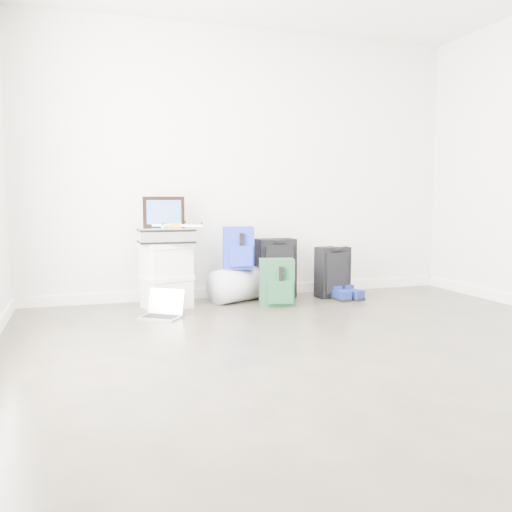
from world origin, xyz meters
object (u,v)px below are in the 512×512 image
object	(u,v)px
boxes_stack	(166,275)
laptop	(163,311)
duffel_bag	(238,285)
briefcase	(166,236)
large_suitcase	(275,268)
carry_on	(333,272)

from	to	relation	value
boxes_stack	laptop	world-z (taller)	boxes_stack
duffel_bag	laptop	distance (m)	0.95
briefcase	duffel_bag	world-z (taller)	briefcase
briefcase	large_suitcase	xyz separation A→B (m)	(1.13, 0.16, -0.37)
boxes_stack	briefcase	bearing A→B (deg)	163.63
boxes_stack	carry_on	xyz separation A→B (m)	(1.70, 0.01, -0.04)
duffel_bag	carry_on	size ratio (longest dim) A/B	1.03
briefcase	laptop	size ratio (longest dim) A/B	1.19
duffel_bag	carry_on	world-z (taller)	carry_on
boxes_stack	duffel_bag	size ratio (longest dim) A/B	1.13
laptop	boxes_stack	bearing A→B (deg)	113.00
carry_on	laptop	xyz separation A→B (m)	(-1.80, -0.42, -0.20)
large_suitcase	boxes_stack	bearing A→B (deg)	-173.89
briefcase	duffel_bag	bearing A→B (deg)	5.91
large_suitcase	laptop	distance (m)	1.38
carry_on	large_suitcase	bearing A→B (deg)	158.88
large_suitcase	duffel_bag	bearing A→B (deg)	-170.73
briefcase	large_suitcase	distance (m)	1.20
boxes_stack	duffel_bag	world-z (taller)	boxes_stack
duffel_bag	carry_on	distance (m)	1.00
boxes_stack	laptop	xyz separation A→B (m)	(-0.10, -0.41, -0.24)
duffel_bag	briefcase	bearing A→B (deg)	161.54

